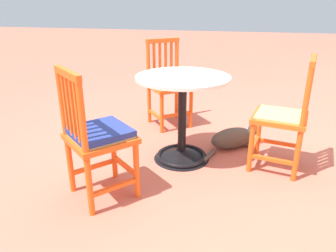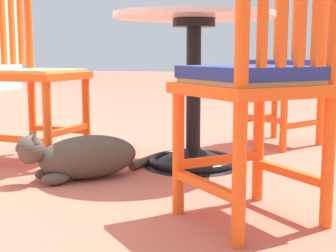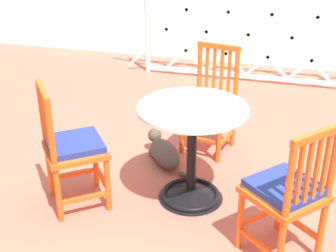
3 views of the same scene
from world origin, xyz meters
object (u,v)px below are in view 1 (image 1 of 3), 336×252
Objects in this scene: orange_chair_near_fence at (169,85)px; orange_chair_at_corner at (97,137)px; cafe_table at (182,128)px; orange_chair_facing_out at (284,118)px; tabby_cat at (236,137)px.

orange_chair_near_fence is 1.46m from orange_chair_at_corner.
orange_chair_facing_out is (-0.03, 0.80, 0.15)m from cafe_table.
tabby_cat is at bearing 59.41° from orange_chair_near_fence.
orange_chair_near_fence is at bearing -124.56° from orange_chair_facing_out.
orange_chair_near_fence reaches higher than tabby_cat.
tabby_cat is (-0.31, -0.35, -0.34)m from orange_chair_facing_out.
cafe_table is 0.82m from orange_chair_at_corner.
orange_chair_facing_out is at bearing 119.22° from orange_chair_at_corner.
orange_chair_at_corner is (0.67, -0.45, 0.16)m from cafe_table.
cafe_table is 1.29× the size of tabby_cat.
orange_chair_at_corner is (0.70, -1.25, 0.01)m from orange_chair_facing_out.
cafe_table is 0.83× the size of orange_chair_at_corner.
orange_chair_facing_out is 0.58m from tabby_cat.
orange_chair_facing_out reaches higher than cafe_table.
orange_chair_near_fence is 0.93m from tabby_cat.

